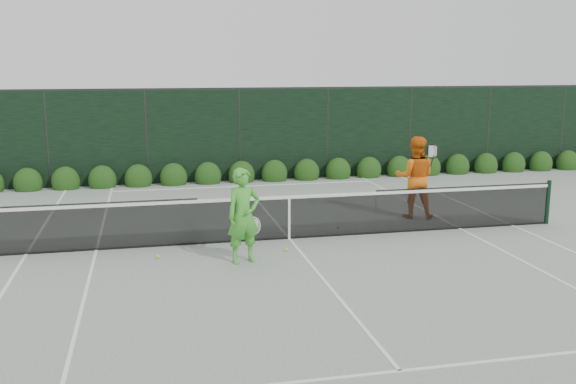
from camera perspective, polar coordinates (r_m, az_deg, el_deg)
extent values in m
plane|color=gray|center=(14.24, 0.10, -4.19)|extent=(80.00, 80.00, 0.00)
cylinder|color=#10321C|center=(16.68, 22.10, -0.84)|extent=(0.10, 0.10, 1.07)
cube|color=black|center=(13.84, -17.14, -2.98)|extent=(4.40, 0.01, 1.02)
cube|color=black|center=(14.12, 0.11, -2.31)|extent=(4.00, 0.01, 0.96)
cube|color=black|center=(15.55, 15.39, -1.34)|extent=(4.40, 0.01, 1.02)
cube|color=white|center=(14.02, 0.11, -0.47)|extent=(12.80, 0.03, 0.07)
cube|color=black|center=(14.23, 0.10, -4.11)|extent=(12.80, 0.02, 0.04)
cube|color=white|center=(14.12, 0.11, -2.40)|extent=(0.05, 0.03, 0.91)
imported|color=green|center=(12.41, -3.97, -2.11)|extent=(0.77, 0.62, 1.86)
torus|color=beige|center=(12.59, -3.13, -3.04)|extent=(0.30, 0.02, 0.30)
cylinder|color=black|center=(12.66, -3.12, -4.09)|extent=(0.10, 0.03, 0.30)
imported|color=orange|center=(16.33, 11.23, 1.29)|extent=(1.21, 1.08, 2.05)
torus|color=black|center=(16.20, 12.74, 3.56)|extent=(0.27, 0.18, 0.30)
cylinder|color=black|center=(16.23, 12.70, 2.72)|extent=(0.10, 0.03, 0.30)
cube|color=white|center=(14.14, -22.24, -5.14)|extent=(0.06, 23.77, 0.01)
cube|color=white|center=(16.30, 19.30, -2.82)|extent=(0.06, 23.77, 0.01)
cube|color=white|center=(13.96, -16.67, -4.96)|extent=(0.06, 23.77, 0.01)
cube|color=white|center=(15.63, 15.02, -3.15)|extent=(0.06, 23.77, 0.01)
cube|color=white|center=(25.73, -5.69, 2.76)|extent=(11.03, 0.06, 0.01)
cube|color=white|center=(20.37, -3.83, 0.53)|extent=(8.23, 0.06, 0.01)
cube|color=white|center=(8.50, 9.92, -15.40)|extent=(8.23, 0.06, 0.01)
cube|color=white|center=(14.24, 0.10, -4.16)|extent=(0.06, 12.80, 0.01)
cube|color=black|center=(21.23, -4.33, 5.04)|extent=(32.00, 0.06, 3.00)
cube|color=#262826|center=(21.12, -4.40, 9.17)|extent=(32.00, 0.06, 0.06)
cylinder|color=#262826|center=(21.23, -20.62, 4.35)|extent=(0.08, 0.08, 3.00)
cylinder|color=#262826|center=(21.02, -12.48, 4.74)|extent=(0.08, 0.08, 3.00)
cylinder|color=#262826|center=(21.23, -4.33, 5.04)|extent=(0.08, 0.08, 3.00)
cylinder|color=#262826|center=(21.86, 3.51, 5.23)|extent=(0.08, 0.08, 3.00)
cylinder|color=#262826|center=(22.86, 10.79, 5.32)|extent=(0.08, 0.08, 3.00)
cylinder|color=#262826|center=(24.20, 17.36, 5.33)|extent=(0.08, 0.08, 3.00)
cylinder|color=#262826|center=(25.82, 23.17, 5.27)|extent=(0.08, 0.08, 3.00)
ellipsoid|color=#16330E|center=(21.16, -22.12, 0.75)|extent=(0.86, 0.65, 0.94)
ellipsoid|color=#16330E|center=(21.00, -19.16, 0.88)|extent=(0.86, 0.65, 0.94)
ellipsoid|color=#16330E|center=(20.90, -16.17, 1.02)|extent=(0.86, 0.65, 0.94)
ellipsoid|color=#16330E|center=(20.85, -13.15, 1.15)|extent=(0.86, 0.65, 0.94)
ellipsoid|color=#16330E|center=(20.86, -10.13, 1.27)|extent=(0.86, 0.65, 0.94)
ellipsoid|color=#16330E|center=(20.93, -7.13, 1.40)|extent=(0.86, 0.65, 0.94)
ellipsoid|color=#16330E|center=(21.06, -4.15, 1.52)|extent=(0.86, 0.65, 0.94)
ellipsoid|color=#16330E|center=(21.25, -1.21, 1.63)|extent=(0.86, 0.65, 0.94)
ellipsoid|color=#16330E|center=(21.49, 1.67, 1.74)|extent=(0.86, 0.65, 0.94)
ellipsoid|color=#16330E|center=(21.78, 4.48, 1.83)|extent=(0.86, 0.65, 0.94)
ellipsoid|color=#16330E|center=(22.12, 7.21, 1.93)|extent=(0.86, 0.65, 0.94)
ellipsoid|color=#16330E|center=(22.51, 9.85, 2.01)|extent=(0.86, 0.65, 0.94)
ellipsoid|color=#16330E|center=(22.95, 12.39, 2.09)|extent=(0.86, 0.65, 0.94)
ellipsoid|color=#16330E|center=(23.43, 14.84, 2.16)|extent=(0.86, 0.65, 0.94)
ellipsoid|color=#16330E|center=(23.95, 17.18, 2.23)|extent=(0.86, 0.65, 0.94)
ellipsoid|color=#16330E|center=(24.51, 19.42, 2.28)|extent=(0.86, 0.65, 0.94)
ellipsoid|color=#16330E|center=(25.11, 21.55, 2.34)|extent=(0.86, 0.65, 0.94)
ellipsoid|color=#16330E|center=(25.74, 23.59, 2.38)|extent=(0.86, 0.65, 0.94)
sphere|color=#C8D42F|center=(15.13, 4.47, -3.16)|extent=(0.07, 0.07, 0.07)
sphere|color=#C8D42F|center=(13.31, -0.17, -5.15)|extent=(0.07, 0.07, 0.07)
sphere|color=#C8D42F|center=(13.10, -11.51, -5.66)|extent=(0.07, 0.07, 0.07)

